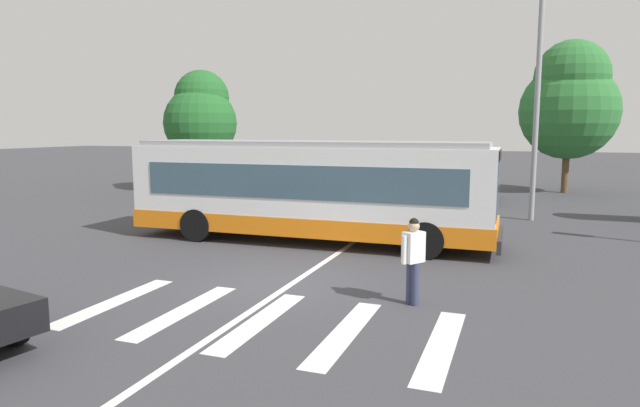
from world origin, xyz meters
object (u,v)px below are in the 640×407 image
Objects in this scene: background_tree_left at (201,116)px; background_tree_right at (570,101)px; parked_car_charcoal at (473,185)px; pedestrian_crossing_street at (413,256)px; parked_car_blue at (365,182)px; parked_car_champagne at (417,183)px; city_transit_bus at (310,190)px; twin_arm_street_lamp at (539,65)px.

background_tree_right is (18.68, 6.26, 0.74)m from background_tree_left.
background_tree_left is (-14.30, -0.82, 3.37)m from parked_car_charcoal.
pedestrian_crossing_street is 0.37× the size of parked_car_charcoal.
pedestrian_crossing_street is at bearing -89.10° from parked_car_charcoal.
parked_car_charcoal is (5.22, 0.16, 0.00)m from parked_car_blue.
parked_car_champagne and parked_car_charcoal have the same top height.
parked_car_champagne is at bearing -142.84° from background_tree_right.
pedestrian_crossing_street is 0.21× the size of background_tree_right.
city_transit_bus is 2.43× the size of parked_car_charcoal.
background_tree_left is at bearing 166.66° from twin_arm_street_lamp.
background_tree_right is (4.38, 5.44, 4.11)m from parked_car_charcoal.
parked_car_blue is at bearing -149.73° from background_tree_right.
city_transit_bus is at bearing -134.44° from twin_arm_street_lamp.
pedestrian_crossing_street is at bearing -79.99° from parked_car_champagne.
twin_arm_street_lamp is (2.57, -4.83, 4.96)m from parked_car_charcoal.
parked_car_champagne is 0.57× the size of background_tree_right.
parked_car_charcoal is 14.72m from background_tree_left.
background_tree_right reaches higher than city_transit_bus.
city_transit_bus is 10.06m from twin_arm_street_lamp.
pedestrian_crossing_street is 0.37× the size of parked_car_blue.
background_tree_right reaches higher than parked_car_charcoal.
city_transit_bus is 1.18× the size of twin_arm_street_lamp.
background_tree_left is at bearing -175.82° from parked_car_blue.
twin_arm_street_lamp is (2.31, 11.60, 4.75)m from pedestrian_crossing_street.
parked_car_blue is 10.35m from twin_arm_street_lamp.
parked_car_charcoal is at bearing 90.90° from pedestrian_crossing_street.
background_tree_left is (-14.56, 15.60, 3.17)m from pedestrian_crossing_street.
parked_car_charcoal is at bearing -128.81° from background_tree_right.
twin_arm_street_lamp reaches higher than background_tree_right.
twin_arm_street_lamp is (5.23, -4.93, 4.96)m from parked_car_champagne.
background_tree_right reaches higher than parked_car_blue.
city_transit_bus is 15.07m from background_tree_left.
pedestrian_crossing_street reaches higher than parked_car_charcoal.
background_tree_left is 19.72m from background_tree_right.
city_transit_bus reaches higher than parked_car_charcoal.
twin_arm_street_lamp is (6.42, 6.55, 4.14)m from city_transit_bus.
background_tree_right is (1.81, 10.27, -0.84)m from twin_arm_street_lamp.
parked_car_champagne is 1.00× the size of parked_car_charcoal.
background_tree_left reaches higher than pedestrian_crossing_street.
background_tree_right is (4.12, 21.86, 3.91)m from pedestrian_crossing_street.
twin_arm_street_lamp reaches higher than parked_car_blue.
background_tree_right is at bearing 79.33° from pedestrian_crossing_street.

